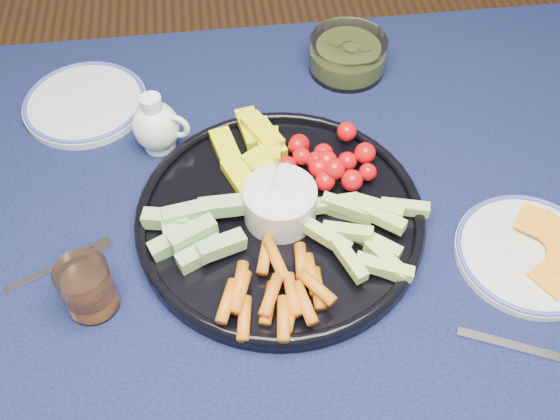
{
  "coord_description": "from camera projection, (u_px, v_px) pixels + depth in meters",
  "views": [
    {
      "loc": [
        -0.18,
        -0.43,
        1.43
      ],
      "look_at": [
        -0.12,
        0.08,
        0.78
      ],
      "focal_mm": 40.0,
      "sensor_mm": 36.0,
      "label": 1
    }
  ],
  "objects": [
    {
      "name": "dining_table",
      "position": [
        370.0,
        298.0,
        0.88
      ],
      "size": [
        1.67,
        1.07,
        0.75
      ],
      "color": "#4C2E19",
      "rests_on": "ground"
    },
    {
      "name": "crudite_platter",
      "position": [
        278.0,
        214.0,
        0.84
      ],
      "size": [
        0.39,
        0.39,
        0.13
      ],
      "color": "black",
      "rests_on": "dining_table"
    },
    {
      "name": "creamer_pitcher",
      "position": [
        157.0,
        126.0,
        0.92
      ],
      "size": [
        0.09,
        0.07,
        0.1
      ],
      "color": "white",
      "rests_on": "dining_table"
    },
    {
      "name": "pickle_bowl",
      "position": [
        348.0,
        56.0,
        1.04
      ],
      "size": [
        0.13,
        0.13,
        0.06
      ],
      "color": "silver",
      "rests_on": "dining_table"
    },
    {
      "name": "cheese_plate",
      "position": [
        530.0,
        252.0,
        0.82
      ],
      "size": [
        0.19,
        0.19,
        0.02
      ],
      "color": "silver",
      "rests_on": "dining_table"
    },
    {
      "name": "juice_tumbler",
      "position": [
        89.0,
        289.0,
        0.75
      ],
      "size": [
        0.06,
        0.06,
        0.08
      ],
      "color": "silver",
      "rests_on": "dining_table"
    },
    {
      "name": "fork_left",
      "position": [
        69.0,
        261.0,
        0.82
      ],
      "size": [
        0.14,
        0.07,
        0.0
      ],
      "color": "silver",
      "rests_on": "dining_table"
    },
    {
      "name": "fork_right",
      "position": [
        548.0,
        355.0,
        0.73
      ],
      "size": [
        0.17,
        0.09,
        0.0
      ],
      "color": "silver",
      "rests_on": "dining_table"
    },
    {
      "name": "side_plate_extra",
      "position": [
        85.0,
        103.0,
        1.0
      ],
      "size": [
        0.2,
        0.2,
        0.02
      ],
      "color": "silver",
      "rests_on": "dining_table"
    }
  ]
}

